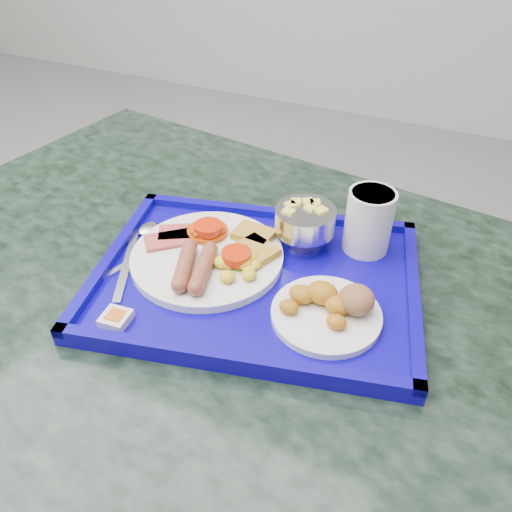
{
  "coord_description": "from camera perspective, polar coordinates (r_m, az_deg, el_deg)",
  "views": [
    {
      "loc": [
        1.06,
        -0.22,
        1.34
      ],
      "look_at": [
        0.81,
        0.31,
        0.88
      ],
      "focal_mm": 35.0,
      "sensor_mm": 36.0,
      "label": 1
    }
  ],
  "objects": [
    {
      "name": "table",
      "position": [
        0.93,
        -2.53,
        -13.6
      ],
      "size": [
        1.42,
        1.05,
        0.82
      ],
      "rotation": [
        0.0,
        0.0,
        -0.14
      ],
      "color": "slate",
      "rests_on": "floor"
    },
    {
      "name": "juice_cup",
      "position": [
        0.82,
        12.79,
        4.11
      ],
      "size": [
        0.08,
        0.08,
        0.11
      ],
      "color": "silver",
      "rests_on": "tray"
    },
    {
      "name": "fruit_bowl",
      "position": [
        0.82,
        5.62,
        4.07
      ],
      "size": [
        0.1,
        0.1,
        0.07
      ],
      "color": "silver",
      "rests_on": "tray"
    },
    {
      "name": "spoon",
      "position": [
        0.87,
        -12.71,
        2.14
      ],
      "size": [
        0.08,
        0.17,
        0.01
      ],
      "rotation": [
        0.0,
        0.0,
        -0.34
      ],
      "color": "silver",
      "rests_on": "tray"
    },
    {
      "name": "main_plate",
      "position": [
        0.8,
        -5.11,
        0.15
      ],
      "size": [
        0.24,
        0.24,
        0.04
      ],
      "rotation": [
        0.0,
        0.0,
        0.22
      ],
      "color": "white",
      "rests_on": "tray"
    },
    {
      "name": "jam_packet",
      "position": [
        0.72,
        -15.73,
        -6.87
      ],
      "size": [
        0.04,
        0.04,
        0.01
      ],
      "rotation": [
        0.0,
        0.0,
        0.1
      ],
      "color": "silver",
      "rests_on": "tray"
    },
    {
      "name": "tray",
      "position": [
        0.78,
        -0.0,
        -2.69
      ],
      "size": [
        0.56,
        0.46,
        0.03
      ],
      "rotation": [
        0.0,
        0.0,
        0.23
      ],
      "color": "#0C0399",
      "rests_on": "table"
    },
    {
      "name": "knife",
      "position": [
        0.82,
        -14.52,
        -0.83
      ],
      "size": [
        0.09,
        0.17,
        0.0
      ],
      "primitive_type": "cube",
      "rotation": [
        0.0,
        0.0,
        0.47
      ],
      "color": "silver",
      "rests_on": "tray"
    },
    {
      "name": "bread_plate",
      "position": [
        0.71,
        8.5,
        -5.84
      ],
      "size": [
        0.16,
        0.16,
        0.05
      ],
      "rotation": [
        0.0,
        0.0,
        0.42
      ],
      "color": "white",
      "rests_on": "tray"
    }
  ]
}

